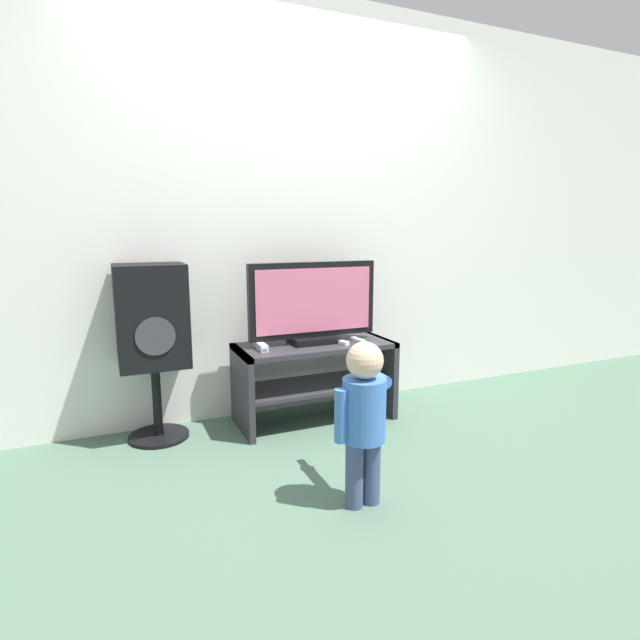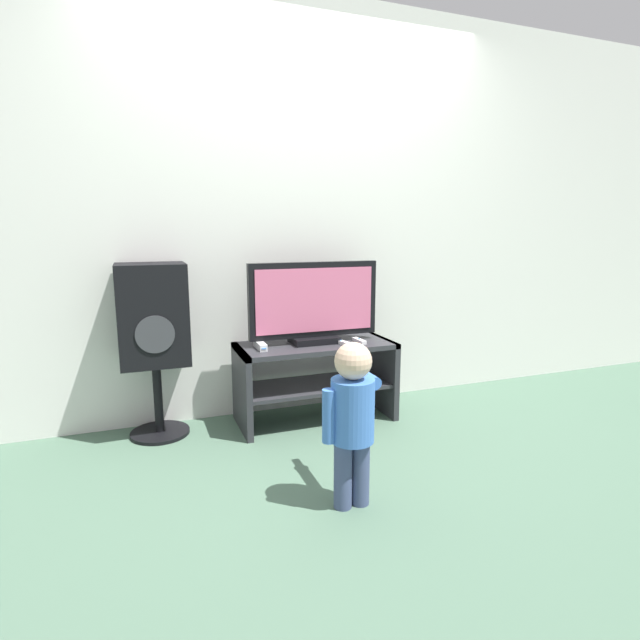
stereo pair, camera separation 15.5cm
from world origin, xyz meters
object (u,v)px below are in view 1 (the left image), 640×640
game_console (260,346)px  remote_secondary (340,342)px  remote_primary (358,340)px  speaker_tower (152,322)px  child (363,410)px  television (313,304)px

game_console → remote_secondary: 0.49m
remote_primary → speaker_tower: bearing=171.7°
remote_primary → child: child is taller
television → game_console: (-0.35, -0.04, -0.22)m
remote_secondary → child: child is taller
remote_primary → game_console: bearing=174.4°
child → remote_secondary: bearing=70.0°
television → remote_secondary: (0.14, -0.09, -0.23)m
remote_primary → child: 1.02m
remote_primary → speaker_tower: speaker_tower is taller
game_console → remote_primary: game_console is taller
child → speaker_tower: bearing=124.4°
game_console → remote_primary: bearing=-5.6°
game_console → child: 0.99m
television → child: bearing=-100.8°
game_console → remote_secondary: bearing=-6.6°
game_console → speaker_tower: 0.62m
television → child: size_ratio=1.12×
television → remote_primary: (0.26, -0.10, -0.23)m
television → remote_primary: size_ratio=6.18×
game_console → remote_secondary: game_console is taller
television → child: 1.07m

